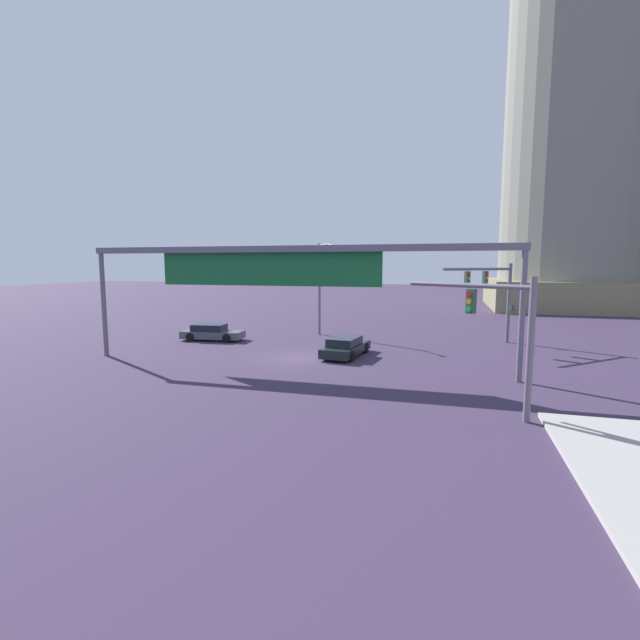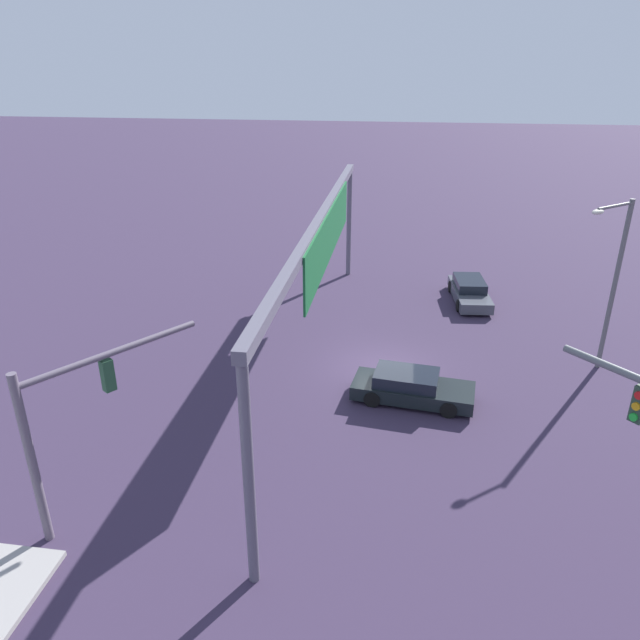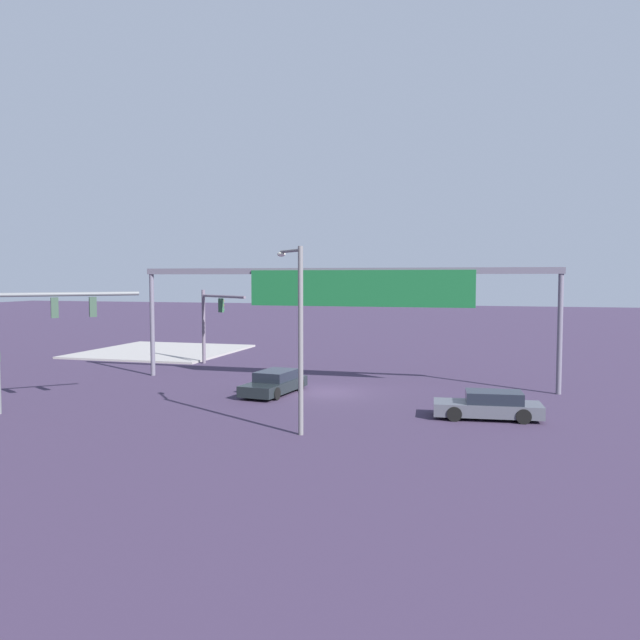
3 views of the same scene
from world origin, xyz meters
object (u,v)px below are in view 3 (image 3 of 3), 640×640
Objects in this scene: traffic_signal_near_corner at (35,325)px; sedan_car_waiting_far at (489,406)px; traffic_signal_opposite_side at (212,314)px; sedan_car_approaching at (275,383)px; streetlamp_curved_arm at (298,324)px.

traffic_signal_near_corner reaches higher than sedan_car_waiting_far.
traffic_signal_opposite_side reaches higher than sedan_car_approaching.
traffic_signal_near_corner is 0.78× the size of streetlamp_curved_arm.
streetlamp_curved_arm is at bearing -46.89° from traffic_signal_near_corner.
streetlamp_curved_arm is (-12.91, 0.88, 0.34)m from traffic_signal_near_corner.
traffic_signal_opposite_side is 1.08× the size of sedan_car_approaching.
streetlamp_curved_arm is at bearing -20.87° from traffic_signal_opposite_side.
streetlamp_curved_arm is 1.55× the size of sedan_car_waiting_far.
sedan_car_waiting_far is at bearing 1.54° from traffic_signal_opposite_side.
sedan_car_approaching is (-7.91, 9.29, -2.97)m from traffic_signal_opposite_side.
traffic_signal_opposite_side is 0.71× the size of streetlamp_curved_arm.
sedan_car_waiting_far is (-7.23, -4.71, -3.73)m from streetlamp_curved_arm.
traffic_signal_near_corner is 1.19× the size of sedan_car_approaching.
traffic_signal_near_corner is 20.78m from sedan_car_waiting_far.
traffic_signal_near_corner is 16.29m from traffic_signal_opposite_side.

